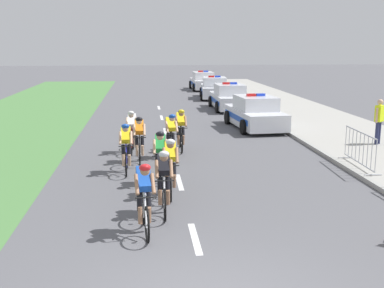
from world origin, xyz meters
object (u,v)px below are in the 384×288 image
at_px(cyclist_seventh, 171,135).
at_px(police_car_second, 229,98).
at_px(cyclist_third, 170,166).
at_px(police_car_furthest, 203,82).
at_px(cyclist_fifth, 126,147).
at_px(crowd_barrier_rear, 360,149).
at_px(cyclist_second, 164,180).
at_px(police_car_nearest, 255,114).
at_px(spectator_closest, 379,118).
at_px(cyclist_sixth, 139,138).
at_px(cyclist_ninth, 132,131).
at_px(cyclist_eighth, 181,129).
at_px(police_car_third, 214,89).
at_px(cyclist_lead, 144,196).
at_px(cyclist_fourth, 160,156).

height_order(cyclist_seventh, police_car_second, police_car_second).
height_order(cyclist_third, police_car_furthest, police_car_furthest).
distance_m(cyclist_fifth, crowd_barrier_rear, 7.05).
distance_m(cyclist_second, police_car_nearest, 11.78).
height_order(crowd_barrier_rear, spectator_closest, spectator_closest).
bearing_deg(cyclist_fifth, cyclist_sixth, 73.31).
height_order(cyclist_second, cyclist_seventh, same).
xyz_separation_m(cyclist_ninth, crowd_barrier_rear, (6.91, -3.14, -0.14)).
xyz_separation_m(cyclist_eighth, police_car_nearest, (3.70, 4.27, -0.11)).
bearing_deg(police_car_second, cyclist_eighth, -108.99).
distance_m(cyclist_third, police_car_second, 16.61).
xyz_separation_m(cyclist_fifth, crowd_barrier_rear, (7.04, -0.43, -0.14)).
relative_size(cyclist_second, cyclist_eighth, 1.00).
distance_m(cyclist_third, crowd_barrier_rear, 6.18).
xyz_separation_m(cyclist_ninth, spectator_closest, (9.06, -0.03, 0.30)).
distance_m(cyclist_fifth, police_car_nearest, 9.07).
height_order(cyclist_ninth, police_car_third, police_car_third).
bearing_deg(cyclist_lead, cyclist_sixth, 91.09).
bearing_deg(spectator_closest, police_car_third, 102.11).
bearing_deg(spectator_closest, police_car_nearest, 128.94).
distance_m(cyclist_third, cyclist_ninth, 5.20).
bearing_deg(cyclist_sixth, spectator_closest, 8.93).
height_order(cyclist_third, crowd_barrier_rear, cyclist_third).
distance_m(cyclist_ninth, police_car_nearest, 7.03).
relative_size(cyclist_lead, police_car_furthest, 0.39).
relative_size(cyclist_sixth, crowd_barrier_rear, 0.74).
bearing_deg(cyclist_fourth, cyclist_seventh, 81.32).
distance_m(cyclist_sixth, police_car_nearest, 7.81).
bearing_deg(cyclist_fourth, police_car_second, 72.93).
bearing_deg(cyclist_fifth, police_car_nearest, 52.15).
bearing_deg(crowd_barrier_rear, cyclist_eighth, 147.30).
distance_m(cyclist_fifth, cyclist_seventh, 2.30).
height_order(cyclist_fourth, spectator_closest, spectator_closest).
relative_size(cyclist_sixth, cyclist_eighth, 1.00).
bearing_deg(cyclist_lead, cyclist_third, 74.57).
relative_size(cyclist_fifth, cyclist_seventh, 1.00).
height_order(cyclist_third, spectator_closest, spectator_closest).
bearing_deg(cyclist_third, cyclist_ninth, 101.72).
relative_size(cyclist_sixth, cyclist_ninth, 1.00).
distance_m(cyclist_lead, police_car_furthest, 31.17).
xyz_separation_m(cyclist_lead, cyclist_fifth, (-0.51, 4.80, 0.00)).
height_order(cyclist_lead, cyclist_sixth, same).
bearing_deg(police_car_second, police_car_nearest, -89.99).
bearing_deg(cyclist_lead, spectator_closest, 40.81).
xyz_separation_m(cyclist_fourth, crowd_barrier_rear, (6.07, 0.89, -0.14)).
height_order(cyclist_second, cyclist_fourth, same).
xyz_separation_m(cyclist_fifth, cyclist_sixth, (0.39, 1.30, 0.00)).
xyz_separation_m(cyclist_third, police_car_second, (4.39, 16.02, -0.11)).
relative_size(cyclist_fourth, cyclist_fifth, 1.00).
xyz_separation_m(cyclist_second, spectator_closest, (8.23, 6.37, 0.30)).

